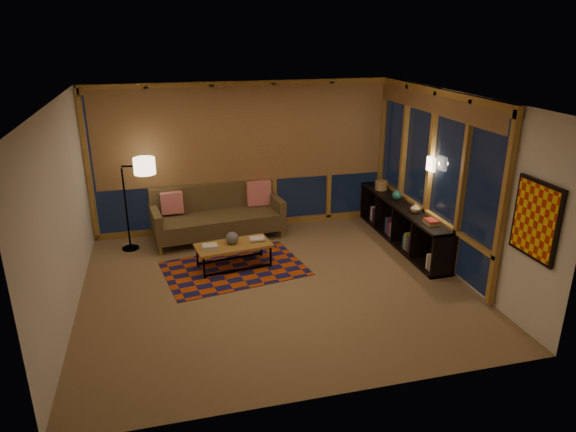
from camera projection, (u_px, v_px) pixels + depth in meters
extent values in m
cube|color=#947154|center=(275.00, 285.00, 7.56)|extent=(5.50, 5.00, 0.01)
cube|color=silver|center=(274.00, 99.00, 6.62)|extent=(5.50, 5.00, 0.01)
cube|color=silver|center=(244.00, 156.00, 9.36)|extent=(5.50, 0.01, 2.70)
cube|color=silver|center=(334.00, 279.00, 4.81)|extent=(5.50, 0.01, 2.70)
cube|color=silver|center=(62.00, 215.00, 6.45)|extent=(0.01, 5.00, 2.70)
cube|color=silver|center=(452.00, 184.00, 7.72)|extent=(0.01, 5.00, 2.70)
cube|color=#A73A0B|center=(234.00, 268.00, 8.05)|extent=(2.33, 1.76, 0.01)
sphere|color=#2C2B31|center=(232.00, 238.00, 7.98)|extent=(0.20, 0.20, 0.20)
cylinder|color=#B28150|center=(381.00, 185.00, 9.58)|extent=(0.25, 0.25, 0.17)
sphere|color=#226356|center=(397.00, 195.00, 9.01)|extent=(0.18, 0.18, 0.17)
imported|color=tan|center=(416.00, 208.00, 8.38)|extent=(0.19, 0.19, 0.17)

